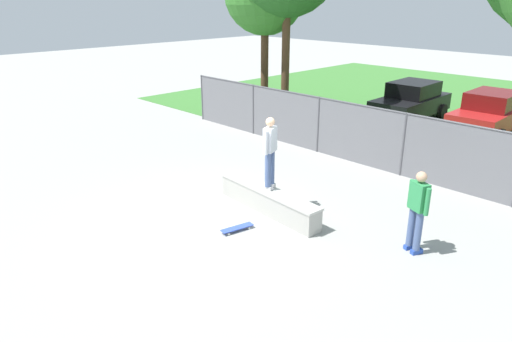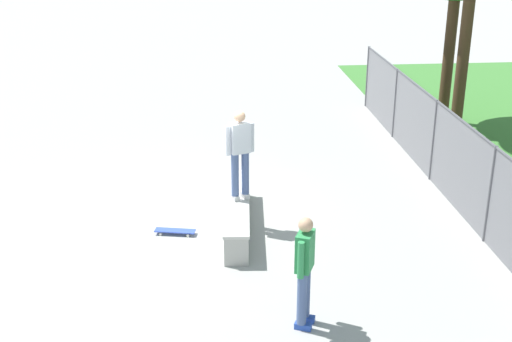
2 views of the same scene
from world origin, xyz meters
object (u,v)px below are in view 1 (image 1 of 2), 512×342
object	(u,v)px
concrete_ledge	(268,201)
skateboard	(237,228)
car_black	(411,101)
bystander	(417,208)
car_red	(490,113)
skateboarder	(270,150)

from	to	relation	value
concrete_ledge	skateboard	bearing A→B (deg)	-80.39
skateboard	car_black	bearing A→B (deg)	100.88
skateboard	bystander	size ratio (longest dim) A/B	0.45
car_red	bystander	size ratio (longest dim) A/B	2.33
skateboarder	bystander	world-z (taller)	skateboarder
skateboarder	car_black	xyz separation A→B (m)	(-2.15, 11.08, -0.78)
concrete_ledge	car_red	xyz separation A→B (m)	(1.09, 11.27, 0.53)
car_black	car_red	size ratio (longest dim) A/B	1.00
concrete_ledge	skateboarder	distance (m)	1.31
concrete_ledge	skateboard	distance (m)	1.28
skateboard	bystander	world-z (taller)	bystander
car_black	car_red	world-z (taller)	same
skateboard	car_red	xyz separation A→B (m)	(0.88, 12.51, 0.77)
concrete_ledge	skateboarder	size ratio (longest dim) A/B	1.81
bystander	concrete_ledge	bearing A→B (deg)	-167.22
skateboarder	concrete_ledge	bearing A→B (deg)	-71.43
skateboarder	car_red	distance (m)	11.29
skateboarder	bystander	bearing A→B (deg)	11.65
car_black	bystander	distance (m)	11.81
car_black	car_red	bearing A→B (deg)	2.19
skateboard	bystander	xyz separation A→B (m)	(3.30, 2.04, 0.94)
car_black	bystander	world-z (taller)	bystander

